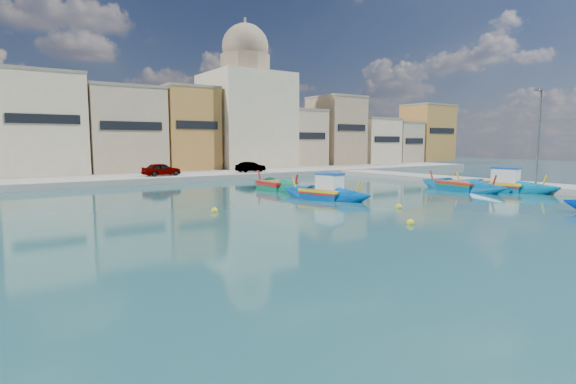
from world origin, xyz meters
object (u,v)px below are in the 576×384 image
object	(u,v)px
luzzu_cyan_mid	(460,187)
luzzu_green	(277,187)
luzzu_blue_cabin	(325,194)
church_block	(246,107)
luzzu_turquoise_cabin	(499,187)
quay_street_lamp	(538,136)

from	to	relation	value
luzzu_cyan_mid	luzzu_green	size ratio (longest dim) A/B	1.11
luzzu_blue_cabin	luzzu_cyan_mid	bearing A→B (deg)	-8.60
church_block	luzzu_green	bearing A→B (deg)	-112.80
luzzu_turquoise_cabin	luzzu_blue_cabin	size ratio (longest dim) A/B	1.18
luzzu_blue_cabin	luzzu_green	distance (m)	6.69
luzzu_blue_cabin	luzzu_green	xyz separation A→B (m)	(0.35, 6.68, -0.07)
church_block	luzzu_turquoise_cabin	world-z (taller)	church_block
luzzu_turquoise_cabin	luzzu_blue_cabin	world-z (taller)	luzzu_turquoise_cabin
luzzu_turquoise_cabin	luzzu_green	xyz separation A→B (m)	(-14.18, 10.59, -0.09)
quay_street_lamp	luzzu_cyan_mid	xyz separation A→B (m)	(-4.51, 3.63, -4.07)
luzzu_green	quay_street_lamp	bearing A→B (deg)	-36.27
luzzu_blue_cabin	luzzu_turquoise_cabin	bearing A→B (deg)	-15.05
luzzu_cyan_mid	luzzu_green	xyz separation A→B (m)	(-12.10, 8.56, -0.00)
luzzu_turquoise_cabin	luzzu_green	size ratio (longest dim) A/B	1.19
church_block	luzzu_turquoise_cabin	distance (m)	33.76
luzzu_blue_cabin	luzzu_green	bearing A→B (deg)	87.00
church_block	luzzu_blue_cabin	distance (m)	31.11
luzzu_green	luzzu_blue_cabin	bearing A→B (deg)	-93.00
luzzu_turquoise_cabin	luzzu_cyan_mid	distance (m)	2.90
quay_street_lamp	luzzu_blue_cabin	size ratio (longest dim) A/B	1.01
luzzu_turquoise_cabin	luzzu_cyan_mid	size ratio (longest dim) A/B	1.08
luzzu_turquoise_cabin	luzzu_cyan_mid	bearing A→B (deg)	135.78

